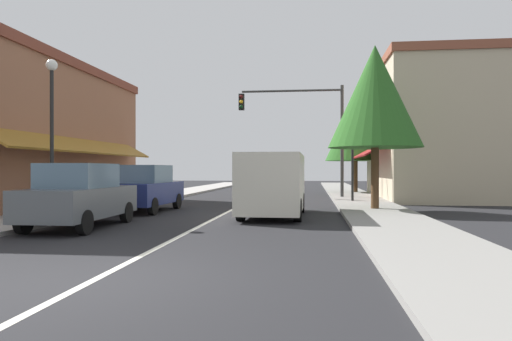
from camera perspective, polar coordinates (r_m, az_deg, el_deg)
The scene contains 14 objects.
ground_plane at distance 24.68m, azimuth -0.51°, elevation -3.59°, with size 80.00×80.00×0.00m, color black.
sidewalk_left at distance 25.95m, azimuth -12.67°, elevation -3.28°, with size 2.60×56.00×0.12m, color #A39E99.
sidewalk_right at distance 24.58m, azimuth 12.33°, elevation -3.47°, with size 2.60×56.00×0.12m, color gray.
lane_center_stripe at distance 24.68m, azimuth -0.51°, elevation -3.58°, with size 0.14×52.00×0.01m, color silver.
storefront_left_block at distance 22.11m, azimuth -26.54°, elevation 4.13°, with size 5.69×14.20×6.30m.
storefront_right_block at distance 27.29m, azimuth 20.66°, elevation 4.45°, with size 7.01×10.20×7.31m.
parked_car_nearest_left at distance 13.67m, azimuth -20.82°, elevation -2.93°, with size 1.84×4.13×1.77m.
parked_car_second_left at distance 18.20m, azimuth -13.37°, elevation -2.16°, with size 1.87×4.15×1.77m.
van_in_lane at distance 15.93m, azimuth 2.18°, elevation -1.52°, with size 2.05×5.20×2.12m.
traffic_signal_mast_arm at distance 25.80m, azimuth 6.23°, elevation 6.03°, with size 5.76×0.50×6.20m.
street_lamp_left_near at distance 16.34m, azimuth -23.76°, elevation 6.50°, with size 0.36×0.36×5.13m.
street_lamp_right_mid at distance 22.54m, azimuth 11.75°, elevation 3.94°, with size 0.36×0.36×4.58m.
tree_right_near at distance 18.48m, azimuth 14.39°, elevation 8.76°, with size 3.56×3.56×6.35m.
tree_right_far at distance 31.29m, azimuth 12.09°, elevation 5.12°, with size 3.93×3.93×6.50m.
Camera 1 is at (3.15, -6.42, 1.61)m, focal length 32.62 mm.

